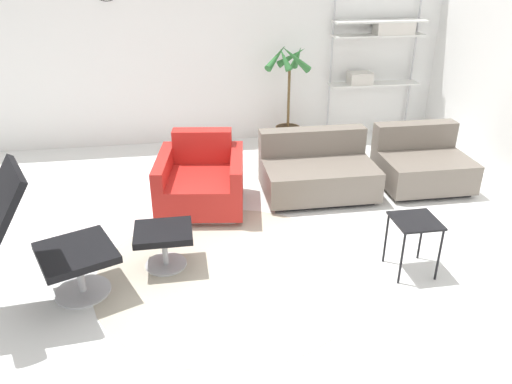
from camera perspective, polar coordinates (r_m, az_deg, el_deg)
name	(u,v)px	position (r m, az deg, el deg)	size (l,w,h in m)	color
ground_plane	(239,251)	(4.62, -1.97, -6.71)	(12.00, 12.00, 0.00)	white
wall_back	(208,40)	(7.01, -5.53, 16.87)	(12.00, 0.09, 2.80)	white
round_rug	(229,272)	(4.34, -3.10, -9.09)	(2.27, 2.27, 0.01)	#BCB29E
lounge_chair	(9,227)	(3.93, -26.36, -3.64)	(1.25, 0.94, 1.26)	#BCBCC1
ottoman	(164,239)	(4.35, -10.50, -5.27)	(0.49, 0.42, 0.36)	#BCBCC1
armchair_red	(201,182)	(5.31, -6.26, 1.09)	(1.00, 1.03, 0.75)	silver
couch_low	(317,172)	(5.62, 7.00, 2.23)	(1.22, 0.83, 0.68)	black
couch_second	(421,165)	(6.08, 18.37, 2.94)	(0.98, 0.83, 0.68)	black
side_table	(415,227)	(4.34, 17.70, -3.84)	(0.37, 0.37, 0.50)	black
potted_plant	(288,108)	(6.93, 3.68, 9.58)	(0.61, 0.62, 1.44)	brown
shelf_unit	(379,48)	(7.36, 13.88, 15.66)	(1.28, 0.28, 1.93)	#BCBCC1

